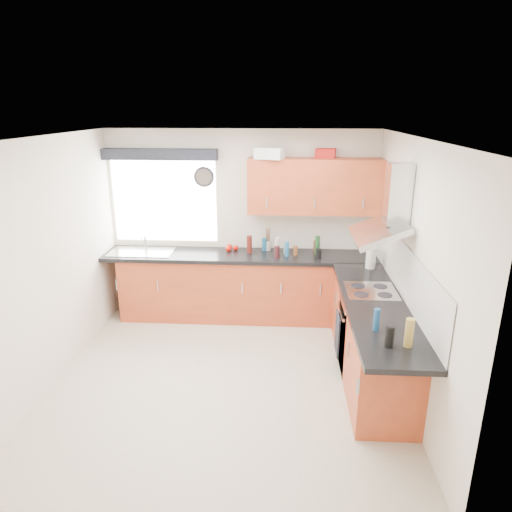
# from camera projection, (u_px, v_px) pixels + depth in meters

# --- Properties ---
(ground_plane) EXTENTS (3.60, 3.60, 0.00)m
(ground_plane) POSITION_uv_depth(u_px,v_px,m) (228.00, 377.00, 4.89)
(ground_plane) COLOR beige
(ceiling) EXTENTS (3.60, 3.60, 0.02)m
(ceiling) POSITION_uv_depth(u_px,v_px,m) (223.00, 138.00, 4.11)
(ceiling) COLOR white
(ceiling) RESTS_ON wall_back
(wall_back) EXTENTS (3.60, 0.02, 2.50)m
(wall_back) POSITION_uv_depth(u_px,v_px,m) (242.00, 224.00, 6.21)
(wall_back) COLOR silver
(wall_back) RESTS_ON ground_plane
(wall_front) EXTENTS (3.60, 0.02, 2.50)m
(wall_front) POSITION_uv_depth(u_px,v_px,m) (189.00, 366.00, 2.79)
(wall_front) COLOR silver
(wall_front) RESTS_ON ground_plane
(wall_left) EXTENTS (0.02, 3.60, 2.50)m
(wall_left) POSITION_uv_depth(u_px,v_px,m) (49.00, 264.00, 4.61)
(wall_left) COLOR silver
(wall_left) RESTS_ON ground_plane
(wall_right) EXTENTS (0.02, 3.60, 2.50)m
(wall_right) POSITION_uv_depth(u_px,v_px,m) (411.00, 272.00, 4.40)
(wall_right) COLOR silver
(wall_right) RESTS_ON ground_plane
(window) EXTENTS (1.40, 0.02, 1.10)m
(window) POSITION_uv_depth(u_px,v_px,m) (165.00, 201.00, 6.17)
(window) COLOR silver
(window) RESTS_ON wall_back
(window_blind) EXTENTS (1.50, 0.18, 0.14)m
(window_blind) POSITION_uv_depth(u_px,v_px,m) (160.00, 154.00, 5.89)
(window_blind) COLOR black
(window_blind) RESTS_ON wall_back
(splashback) EXTENTS (0.01, 3.00, 0.54)m
(splashback) POSITION_uv_depth(u_px,v_px,m) (401.00, 268.00, 4.70)
(splashback) COLOR white
(splashback) RESTS_ON wall_right
(base_cab_back) EXTENTS (3.00, 0.58, 0.86)m
(base_cab_back) POSITION_uv_depth(u_px,v_px,m) (233.00, 287.00, 6.20)
(base_cab_back) COLOR #A03C1E
(base_cab_back) RESTS_ON ground_plane
(base_cab_corner) EXTENTS (0.60, 0.60, 0.86)m
(base_cab_corner) POSITION_uv_depth(u_px,v_px,m) (352.00, 290.00, 6.09)
(base_cab_corner) COLOR #A03C1E
(base_cab_corner) RESTS_ON ground_plane
(base_cab_right) EXTENTS (0.58, 2.10, 0.86)m
(base_cab_right) POSITION_uv_depth(u_px,v_px,m) (371.00, 339.00, 4.81)
(base_cab_right) COLOR #A03C1E
(base_cab_right) RESTS_ON ground_plane
(worktop_back) EXTENTS (3.60, 0.62, 0.05)m
(worktop_back) POSITION_uv_depth(u_px,v_px,m) (240.00, 256.00, 6.04)
(worktop_back) COLOR black
(worktop_back) RESTS_ON base_cab_back
(worktop_right) EXTENTS (0.62, 2.42, 0.05)m
(worktop_right) POSITION_uv_depth(u_px,v_px,m) (376.00, 306.00, 4.53)
(worktop_right) COLOR black
(worktop_right) RESTS_ON base_cab_right
(sink) EXTENTS (0.84, 0.46, 0.10)m
(sink) POSITION_uv_depth(u_px,v_px,m) (141.00, 249.00, 6.10)
(sink) COLOR #B8BBBE
(sink) RESTS_ON worktop_back
(oven) EXTENTS (0.56, 0.58, 0.85)m
(oven) POSITION_uv_depth(u_px,v_px,m) (367.00, 333.00, 4.96)
(oven) COLOR black
(oven) RESTS_ON ground_plane
(hob_plate) EXTENTS (0.52, 0.52, 0.01)m
(hob_plate) POSITION_uv_depth(u_px,v_px,m) (371.00, 291.00, 4.80)
(hob_plate) COLOR #B8BBBE
(hob_plate) RESTS_ON worktop_right
(extractor_hood) EXTENTS (0.52, 0.78, 0.66)m
(extractor_hood) POSITION_uv_depth(u_px,v_px,m) (388.00, 212.00, 4.53)
(extractor_hood) COLOR #B8BBBE
(extractor_hood) RESTS_ON wall_right
(upper_cabinets) EXTENTS (1.70, 0.35, 0.70)m
(upper_cabinets) POSITION_uv_depth(u_px,v_px,m) (314.00, 186.00, 5.82)
(upper_cabinets) COLOR #A03C1E
(upper_cabinets) RESTS_ON wall_back
(washing_machine) EXTENTS (0.60, 0.59, 0.75)m
(washing_machine) POSITION_uv_depth(u_px,v_px,m) (169.00, 289.00, 6.27)
(washing_machine) COLOR silver
(washing_machine) RESTS_ON ground_plane
(wall_clock) EXTENTS (0.27, 0.04, 0.27)m
(wall_clock) POSITION_uv_depth(u_px,v_px,m) (204.00, 177.00, 6.02)
(wall_clock) COLOR black
(wall_clock) RESTS_ON wall_back
(casserole) EXTENTS (0.39, 0.33, 0.14)m
(casserole) POSITION_uv_depth(u_px,v_px,m) (270.00, 153.00, 5.62)
(casserole) COLOR silver
(casserole) RESTS_ON upper_cabinets
(storage_box) EXTENTS (0.28, 0.24, 0.11)m
(storage_box) POSITION_uv_depth(u_px,v_px,m) (326.00, 153.00, 5.77)
(storage_box) COLOR red
(storage_box) RESTS_ON upper_cabinets
(utensil_pot) EXTENTS (0.09, 0.09, 0.13)m
(utensil_pot) POSITION_uv_depth(u_px,v_px,m) (268.00, 246.00, 6.18)
(utensil_pot) COLOR #A59A8C
(utensil_pot) RESTS_ON worktop_back
(kitchen_roll) EXTENTS (0.15, 0.15, 0.25)m
(kitchen_roll) POSITION_uv_depth(u_px,v_px,m) (371.00, 258.00, 5.47)
(kitchen_roll) COLOR silver
(kitchen_roll) RESTS_ON worktop_right
(tomato_cluster) EXTENTS (0.21, 0.21, 0.08)m
(tomato_cluster) POSITION_uv_depth(u_px,v_px,m) (231.00, 248.00, 6.17)
(tomato_cluster) COLOR #B80F04
(tomato_cluster) RESTS_ON worktop_back
(jar_0) EXTENTS (0.04, 0.04, 0.16)m
(jar_0) POSITION_uv_depth(u_px,v_px,m) (315.00, 246.00, 6.11)
(jar_0) COLOR maroon
(jar_0) RESTS_ON worktop_back
(jar_1) EXTENTS (0.06, 0.06, 0.12)m
(jar_1) POSITION_uv_depth(u_px,v_px,m) (295.00, 250.00, 5.98)
(jar_1) COLOR brown
(jar_1) RESTS_ON worktop_back
(jar_2) EXTENTS (0.06, 0.06, 0.20)m
(jar_2) POSITION_uv_depth(u_px,v_px,m) (287.00, 249.00, 5.92)
(jar_2) COLOR #1D5D8E
(jar_2) RESTS_ON worktop_back
(jar_3) EXTENTS (0.07, 0.07, 0.16)m
(jar_3) POSITION_uv_depth(u_px,v_px,m) (277.00, 252.00, 5.85)
(jar_3) COLOR #331215
(jar_3) RESTS_ON worktop_back
(jar_4) EXTENTS (0.04, 0.04, 0.20)m
(jar_4) POSITION_uv_depth(u_px,v_px,m) (285.00, 247.00, 5.99)
(jar_4) COLOR #9E9587
(jar_4) RESTS_ON worktop_back
(jar_5) EXTENTS (0.07, 0.07, 0.13)m
(jar_5) POSITION_uv_depth(u_px,v_px,m) (319.00, 254.00, 5.83)
(jar_5) COLOR black
(jar_5) RESTS_ON worktop_back
(jar_6) EXTENTS (0.07, 0.07, 0.23)m
(jar_6) POSITION_uv_depth(u_px,v_px,m) (277.00, 246.00, 5.99)
(jar_6) COLOR #BCADA0
(jar_6) RESTS_ON worktop_back
(jar_7) EXTENTS (0.07, 0.07, 0.17)m
(jar_7) POSITION_uv_depth(u_px,v_px,m) (264.00, 244.00, 6.15)
(jar_7) COLOR navy
(jar_7) RESTS_ON worktop_back
(jar_8) EXTENTS (0.06, 0.06, 0.25)m
(jar_8) POSITION_uv_depth(u_px,v_px,m) (317.00, 245.00, 5.97)
(jar_8) COLOR #19461D
(jar_8) RESTS_ON worktop_back
(jar_9) EXTENTS (0.07, 0.07, 0.23)m
(jar_9) POSITION_uv_depth(u_px,v_px,m) (249.00, 244.00, 6.04)
(jar_9) COLOR #511611
(jar_9) RESTS_ON worktop_back
(bottle_0) EXTENTS (0.05, 0.05, 0.20)m
(bottle_0) POSITION_uv_depth(u_px,v_px,m) (377.00, 320.00, 3.94)
(bottle_0) COLOR navy
(bottle_0) RESTS_ON worktop_right
(bottle_1) EXTENTS (0.07, 0.07, 0.24)m
(bottle_1) POSITION_uv_depth(u_px,v_px,m) (409.00, 333.00, 3.67)
(bottle_1) COLOR #A68A39
(bottle_1) RESTS_ON worktop_right
(bottle_2) EXTENTS (0.07, 0.07, 0.18)m
(bottle_2) POSITION_uv_depth(u_px,v_px,m) (390.00, 336.00, 3.68)
(bottle_2) COLOR black
(bottle_2) RESTS_ON worktop_right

